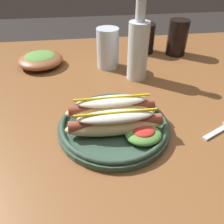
# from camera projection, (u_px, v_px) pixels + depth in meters

# --- Properties ---
(ground_plane) EXTENTS (8.00, 8.00, 0.00)m
(ground_plane) POSITION_uv_depth(u_px,v_px,m) (119.00, 215.00, 1.14)
(ground_plane) COLOR #2D2826
(dining_table) EXTENTS (1.23, 0.97, 0.74)m
(dining_table) POSITION_uv_depth(u_px,v_px,m) (122.00, 113.00, 0.76)
(dining_table) COLOR brown
(dining_table) RESTS_ON ground_plane
(hot_dog_plate) EXTENTS (0.26, 0.26, 0.08)m
(hot_dog_plate) POSITION_uv_depth(u_px,v_px,m) (115.00, 121.00, 0.53)
(hot_dog_plate) COLOR #334C3D
(hot_dog_plate) RESTS_ON dining_table
(fork) EXTENTS (0.12, 0.07, 0.00)m
(fork) POSITION_uv_depth(u_px,v_px,m) (224.00, 128.00, 0.55)
(fork) COLOR silver
(fork) RESTS_ON dining_table
(soda_cup) EXTENTS (0.08, 0.08, 0.13)m
(soda_cup) POSITION_uv_depth(u_px,v_px,m) (177.00, 38.00, 0.89)
(soda_cup) COLOR black
(soda_cup) RESTS_ON dining_table
(water_cup) EXTENTS (0.08, 0.08, 0.14)m
(water_cup) POSITION_uv_depth(u_px,v_px,m) (108.00, 48.00, 0.79)
(water_cup) COLOR silver
(water_cup) RESTS_ON dining_table
(extra_cup) EXTENTS (0.08, 0.08, 0.11)m
(extra_cup) POSITION_uv_depth(u_px,v_px,m) (144.00, 38.00, 0.91)
(extra_cup) COLOR black
(extra_cup) RESTS_ON dining_table
(glass_bottle) EXTENTS (0.06, 0.06, 0.26)m
(glass_bottle) POSITION_uv_depth(u_px,v_px,m) (138.00, 48.00, 0.70)
(glass_bottle) COLOR silver
(glass_bottle) RESTS_ON dining_table
(side_bowl) EXTENTS (0.16, 0.16, 0.05)m
(side_bowl) POSITION_uv_depth(u_px,v_px,m) (40.00, 59.00, 0.82)
(side_bowl) COLOR brown
(side_bowl) RESTS_ON dining_table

